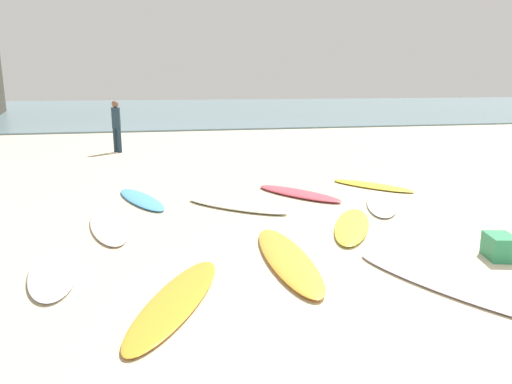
% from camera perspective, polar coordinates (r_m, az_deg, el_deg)
% --- Properties ---
extents(ocean_water, '(120.00, 40.00, 0.08)m').
position_cam_1_polar(ocean_water, '(43.27, -8.28, 9.84)').
color(ocean_water, slate).
rests_on(ocean_water, ground_plane).
extents(surfboard_0, '(0.62, 2.54, 0.09)m').
position_cam_1_polar(surfboard_0, '(6.33, 3.77, -7.88)').
color(surfboard_0, '#F49F31').
rests_on(surfboard_0, ground_plane).
extents(surfboard_1, '(1.42, 2.10, 0.08)m').
position_cam_1_polar(surfboard_1, '(7.86, 11.35, -3.95)').
color(surfboard_1, yellow).
rests_on(surfboard_1, ground_plane).
extents(surfboard_2, '(1.50, 2.46, 0.06)m').
position_cam_1_polar(surfboard_2, '(6.01, 21.71, -10.11)').
color(surfboard_2, white).
rests_on(surfboard_2, ground_plane).
extents(surfboard_3, '(1.64, 2.10, 0.09)m').
position_cam_1_polar(surfboard_3, '(9.96, 5.06, -0.14)').
color(surfboard_3, '#D64A5A').
rests_on(surfboard_3, ground_plane).
extents(surfboard_4, '(0.92, 2.23, 0.07)m').
position_cam_1_polar(surfboard_4, '(8.08, -17.14, -3.86)').
color(surfboard_4, silver).
rests_on(surfboard_4, ground_plane).
extents(surfboard_5, '(0.80, 1.97, 0.07)m').
position_cam_1_polar(surfboard_5, '(6.46, -22.91, -8.59)').
color(surfboard_5, white).
rests_on(surfboard_5, ground_plane).
extents(surfboard_6, '(1.19, 2.20, 0.07)m').
position_cam_1_polar(surfboard_6, '(9.72, -13.52, -0.83)').
color(surfboard_6, '#4EA1DE').
rests_on(surfboard_6, ground_plane).
extents(surfboard_7, '(1.94, 1.88, 0.08)m').
position_cam_1_polar(surfboard_7, '(8.94, -2.36, -1.63)').
color(surfboard_7, silver).
rests_on(surfboard_7, ground_plane).
extents(surfboard_8, '(1.42, 2.29, 0.06)m').
position_cam_1_polar(surfboard_8, '(5.29, -9.49, -12.57)').
color(surfboard_8, gold).
rests_on(surfboard_8, ground_plane).
extents(surfboard_9, '(1.59, 1.91, 0.06)m').
position_cam_1_polar(surfboard_9, '(11.02, 13.65, 0.75)').
color(surfboard_9, yellow).
rests_on(surfboard_9, ground_plane).
extents(surfboard_10, '(1.36, 2.10, 0.07)m').
position_cam_1_polar(surfboard_10, '(9.43, 14.74, -1.34)').
color(surfboard_10, white).
rests_on(surfboard_10, ground_plane).
extents(beachgoer_near, '(0.40, 0.40, 1.70)m').
position_cam_1_polar(beachgoer_near, '(16.59, -16.30, 7.80)').
color(beachgoer_near, '#1E3342').
rests_on(beachgoer_near, ground_plane).
extents(beach_cooler, '(0.43, 0.52, 0.32)m').
position_cam_1_polar(beach_cooler, '(7.16, 27.03, -5.83)').
color(beach_cooler, '#287F51').
rests_on(beach_cooler, ground_plane).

